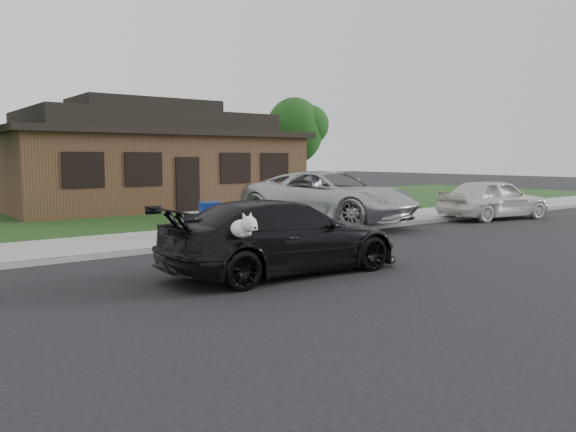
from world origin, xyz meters
TOP-DOWN VIEW (x-y plane):
  - ground at (0.00, 0.00)m, footprint 120.00×120.00m
  - sidewalk at (0.00, 5.00)m, footprint 60.00×3.00m
  - curb at (0.00, 3.50)m, footprint 60.00×0.12m
  - lawn at (0.00, 13.00)m, footprint 60.00×13.00m
  - driveway at (6.00, 10.00)m, footprint 4.50×13.00m
  - sedan at (0.36, -0.20)m, footprint 5.04×2.43m
  - minivan at (6.17, 5.06)m, footprint 4.17×6.51m
  - white_compact at (12.35, 2.94)m, footprint 4.61×2.49m
  - recycling_bin at (1.42, 4.59)m, footprint 0.69×0.69m
  - house at (4.00, 15.00)m, footprint 12.60×8.60m
  - tree_1 at (12.14, 14.40)m, footprint 3.15×3.00m

SIDE VIEW (x-z plane):
  - ground at x=0.00m, z-range 0.00..0.00m
  - sidewalk at x=0.00m, z-range 0.00..0.12m
  - curb at x=0.00m, z-range 0.00..0.12m
  - lawn at x=0.00m, z-range 0.00..0.13m
  - driveway at x=6.00m, z-range 0.00..0.14m
  - recycling_bin at x=1.42m, z-range 0.13..1.04m
  - sedan at x=0.36m, z-range 0.00..1.44m
  - white_compact at x=12.35m, z-range 0.00..1.49m
  - minivan at x=6.17m, z-range 0.14..1.81m
  - house at x=4.00m, z-range -0.19..4.46m
  - tree_1 at x=12.14m, z-range 1.09..6.34m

